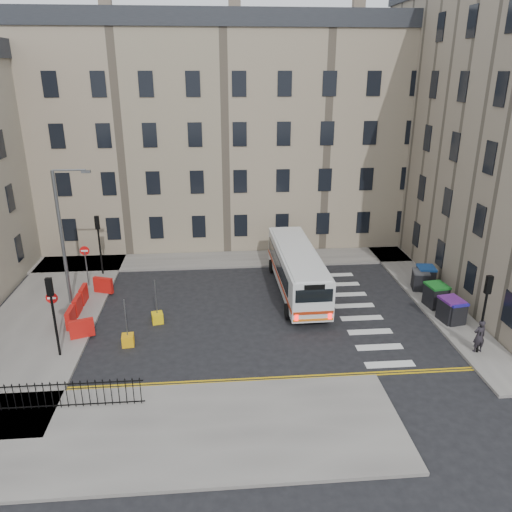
{
  "coord_description": "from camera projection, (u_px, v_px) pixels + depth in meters",
  "views": [
    {
      "loc": [
        -4.19,
        -26.03,
        13.32
      ],
      "look_at": [
        -1.84,
        1.42,
        3.0
      ],
      "focal_mm": 35.0,
      "sensor_mm": 36.0,
      "label": 1
    }
  ],
  "objects": [
    {
      "name": "pavement_north",
      "position": [
        192.0,
        261.0,
        36.81
      ],
      "size": [
        36.0,
        3.2,
        0.15
      ],
      "primitive_type": "cube",
      "color": "slate",
      "rests_on": "ground"
    },
    {
      "name": "traffic_light_nw",
      "position": [
        99.0,
        236.0,
        33.39
      ],
      "size": [
        0.28,
        0.22,
        4.1
      ],
      "color": "black",
      "rests_on": "pavement_west"
    },
    {
      "name": "bus",
      "position": [
        297.0,
        269.0,
        31.32
      ],
      "size": [
        2.68,
        10.23,
        2.76
      ],
      "rotation": [
        0.0,
        0.0,
        0.02
      ],
      "color": "silver",
      "rests_on": "ground"
    },
    {
      "name": "pedestrian",
      "position": [
        479.0,
        336.0,
        24.53
      ],
      "size": [
        0.67,
        0.48,
        1.75
      ],
      "primitive_type": "imported",
      "rotation": [
        0.0,
        0.0,
        3.24
      ],
      "color": "black",
      "rests_on": "pavement_east"
    },
    {
      "name": "pavement_east",
      "position": [
        412.0,
        278.0,
        33.72
      ],
      "size": [
        2.4,
        26.0,
        0.15
      ],
      "primitive_type": "cube",
      "color": "slate",
      "rests_on": "ground"
    },
    {
      "name": "bollard_chevron",
      "position": [
        128.0,
        340.0,
        25.58
      ],
      "size": [
        0.66,
        0.66,
        0.6
      ],
      "primitive_type": "cube",
      "rotation": [
        0.0,
        0.0,
        0.1
      ],
      "color": "#ECA20D",
      "rests_on": "ground"
    },
    {
      "name": "traffic_light_sw",
      "position": [
        52.0,
        305.0,
        23.6
      ],
      "size": [
        0.28,
        0.22,
        4.1
      ],
      "color": "black",
      "rests_on": "pavement_west"
    },
    {
      "name": "traffic_light_east",
      "position": [
        485.0,
        303.0,
        23.84
      ],
      "size": [
        0.28,
        0.22,
        4.1
      ],
      "color": "black",
      "rests_on": "pavement_east"
    },
    {
      "name": "pavement_west",
      "position": [
        49.0,
        312.0,
        29.08
      ],
      "size": [
        6.0,
        22.0,
        0.15
      ],
      "primitive_type": "cube",
      "color": "slate",
      "rests_on": "ground"
    },
    {
      "name": "ground",
      "position": [
        289.0,
        311.0,
        29.29
      ],
      "size": [
        120.0,
        120.0,
        0.0
      ],
      "primitive_type": "plane",
      "color": "black",
      "rests_on": "ground"
    },
    {
      "name": "wheelie_bin_b",
      "position": [
        451.0,
        310.0,
        27.65
      ],
      "size": [
        1.26,
        1.39,
        1.35
      ],
      "rotation": [
        0.0,
        0.0,
        0.18
      ],
      "color": "black",
      "rests_on": "pavement_east"
    },
    {
      "name": "no_entry_north",
      "position": [
        85.0,
        258.0,
        31.76
      ],
      "size": [
        0.6,
        0.08,
        3.0
      ],
      "color": "#595B5E",
      "rests_on": "pavement_west"
    },
    {
      "name": "bollard_yellow",
      "position": [
        157.0,
        318.0,
        27.88
      ],
      "size": [
        0.72,
        0.72,
        0.6
      ],
      "primitive_type": "cube",
      "rotation": [
        0.0,
        0.0,
        0.22
      ],
      "color": "yellow",
      "rests_on": "ground"
    },
    {
      "name": "roadworks_barriers",
      "position": [
        84.0,
        305.0,
        28.59
      ],
      "size": [
        1.66,
        6.26,
        1.0
      ],
      "color": "red",
      "rests_on": "pavement_west"
    },
    {
      "name": "wheelie_bin_e",
      "position": [
        426.0,
        276.0,
        32.1
      ],
      "size": [
        1.21,
        1.34,
        1.34
      ],
      "rotation": [
        0.0,
        0.0,
        -0.14
      ],
      "color": "black",
      "rests_on": "pavement_east"
    },
    {
      "name": "iron_railings",
      "position": [
        48.0,
        396.0,
        20.48
      ],
      "size": [
        7.8,
        0.04,
        1.2
      ],
      "color": "black",
      "rests_on": "pavement_sw"
    },
    {
      "name": "wheelie_bin_a",
      "position": [
        454.0,
        311.0,
        27.54
      ],
      "size": [
        1.19,
        1.32,
        1.29
      ],
      "rotation": [
        0.0,
        0.0,
        0.17
      ],
      "color": "black",
      "rests_on": "pavement_east"
    },
    {
      "name": "terrace_north",
      "position": [
        177.0,
        132.0,
        40.17
      ],
      "size": [
        38.3,
        10.8,
        17.2
      ],
      "color": "gray",
      "rests_on": "ground"
    },
    {
      "name": "wheelie_bin_c",
      "position": [
        436.0,
        295.0,
        29.39
      ],
      "size": [
        1.26,
        1.39,
        1.38
      ],
      "rotation": [
        0.0,
        0.0,
        0.14
      ],
      "color": "black",
      "rests_on": "pavement_east"
    },
    {
      "name": "streetlamp",
      "position": [
        62.0,
        237.0,
        28.6
      ],
      "size": [
        0.5,
        0.22,
        8.14
      ],
      "color": "#595B5E",
      "rests_on": "pavement_west"
    },
    {
      "name": "no_entry_south",
      "position": [
        53.0,
        306.0,
        25.23
      ],
      "size": [
        0.6,
        0.08,
        3.0
      ],
      "color": "#595B5E",
      "rests_on": "pavement_west"
    },
    {
      "name": "wheelie_bin_d",
      "position": [
        420.0,
        280.0,
        31.72
      ],
      "size": [
        1.21,
        1.32,
        1.25
      ],
      "rotation": [
        0.0,
        0.0,
        -0.22
      ],
      "color": "black",
      "rests_on": "pavement_east"
    },
    {
      "name": "pavement_sw",
      "position": [
        149.0,
        433.0,
        19.38
      ],
      "size": [
        20.0,
        6.0,
        0.15
      ],
      "primitive_type": "cube",
      "color": "slate",
      "rests_on": "ground"
    }
  ]
}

